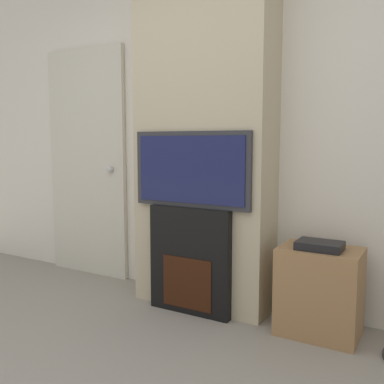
{
  "coord_description": "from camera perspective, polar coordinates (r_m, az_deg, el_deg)",
  "views": [
    {
      "loc": [
        1.47,
        -0.87,
        1.2
      ],
      "look_at": [
        0.0,
        1.65,
        0.85
      ],
      "focal_mm": 40.0,
      "sensor_mm": 36.0,
      "label": 1
    }
  ],
  "objects": [
    {
      "name": "wall_back",
      "position": [
        3.26,
        3.38,
        9.39
      ],
      "size": [
        6.0,
        0.06,
        2.7
      ],
      "color": "silver",
      "rests_on": "ground_plane"
    },
    {
      "name": "chimney_breast",
      "position": [
        3.08,
        1.65,
        9.56
      ],
      "size": [
        1.0,
        0.35,
        2.7
      ],
      "color": "#BCAD8E",
      "rests_on": "ground_plane"
    },
    {
      "name": "fireplace",
      "position": [
        3.03,
        -0.01,
        -9.06
      ],
      "size": [
        0.61,
        0.15,
        0.75
      ],
      "color": "black",
      "rests_on": "ground_plane"
    },
    {
      "name": "television",
      "position": [
        2.92,
        -0.03,
        3.03
      ],
      "size": [
        0.89,
        0.07,
        0.52
      ],
      "color": "#2D2D33",
      "rests_on": "fireplace"
    },
    {
      "name": "media_stand",
      "position": [
        2.83,
        16.62,
        -12.43
      ],
      "size": [
        0.49,
        0.35,
        0.6
      ],
      "color": "#997047",
      "rests_on": "ground_plane"
    },
    {
      "name": "entry_door",
      "position": [
        3.96,
        -13.83,
        3.7
      ],
      "size": [
        0.86,
        0.09,
        2.01
      ],
      "color": "beige",
      "rests_on": "ground_plane"
    }
  ]
}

